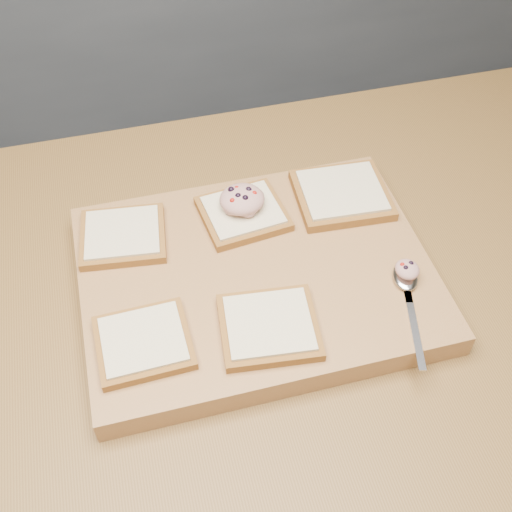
{
  "coord_description": "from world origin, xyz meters",
  "views": [
    {
      "loc": [
        -0.27,
        -0.52,
        1.59
      ],
      "look_at": [
        -0.13,
        0.01,
        0.96
      ],
      "focal_mm": 45.0,
      "sensor_mm": 36.0,
      "label": 1
    }
  ],
  "objects": [
    {
      "name": "ground",
      "position": [
        0.0,
        0.0,
        0.0
      ],
      "size": [
        4.0,
        4.0,
        0.0
      ],
      "primitive_type": "plane",
      "color": "#515459",
      "rests_on": "ground"
    },
    {
      "name": "island_counter",
      "position": [
        0.0,
        0.0,
        0.45
      ],
      "size": [
        2.0,
        0.8,
        0.9
      ],
      "color": "slate",
      "rests_on": "ground"
    },
    {
      "name": "back_counter",
      "position": [
        0.0,
        1.43,
        0.47
      ],
      "size": [
        3.6,
        0.62,
        0.94
      ],
      "color": "slate",
      "rests_on": "ground"
    },
    {
      "name": "cutting_board",
      "position": [
        -0.13,
        0.01,
        0.92
      ],
      "size": [
        0.46,
        0.35,
        0.04
      ],
      "primitive_type": "cube",
      "color": "#9E7443",
      "rests_on": "island_counter"
    },
    {
      "name": "bread_far_left",
      "position": [
        -0.29,
        0.1,
        0.94
      ],
      "size": [
        0.13,
        0.12,
        0.02
      ],
      "color": "brown",
      "rests_on": "cutting_board"
    },
    {
      "name": "bread_far_center",
      "position": [
        -0.12,
        0.1,
        0.94
      ],
      "size": [
        0.13,
        0.12,
        0.02
      ],
      "color": "brown",
      "rests_on": "cutting_board"
    },
    {
      "name": "bread_far_right",
      "position": [
        0.03,
        0.1,
        0.95
      ],
      "size": [
        0.14,
        0.13,
        0.02
      ],
      "color": "brown",
      "rests_on": "cutting_board"
    },
    {
      "name": "bread_near_left",
      "position": [
        -0.29,
        -0.08,
        0.94
      ],
      "size": [
        0.11,
        0.11,
        0.02
      ],
      "color": "brown",
      "rests_on": "cutting_board"
    },
    {
      "name": "bread_near_center",
      "position": [
        -0.14,
        -0.09,
        0.95
      ],
      "size": [
        0.13,
        0.12,
        0.02
      ],
      "color": "brown",
      "rests_on": "cutting_board"
    },
    {
      "name": "tuna_salad_dollop",
      "position": [
        -0.12,
        0.11,
        0.97
      ],
      "size": [
        0.06,
        0.06,
        0.03
      ],
      "color": "tan",
      "rests_on": "bread_far_center"
    },
    {
      "name": "spoon",
      "position": [
        0.05,
        -0.07,
        0.94
      ],
      "size": [
        0.06,
        0.16,
        0.01
      ],
      "color": "silver",
      "rests_on": "cutting_board"
    },
    {
      "name": "spoon_salad",
      "position": [
        0.06,
        -0.06,
        0.96
      ],
      "size": [
        0.03,
        0.03,
        0.02
      ],
      "color": "tan",
      "rests_on": "spoon"
    }
  ]
}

